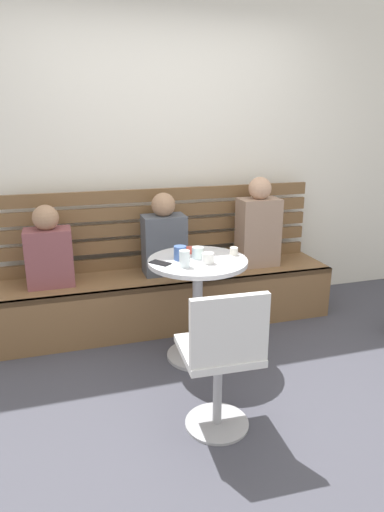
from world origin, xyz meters
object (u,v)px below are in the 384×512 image
object	(u,v)px
cup_glass_short	(198,253)
person_adult	(258,226)
cup_mug_blue	(180,253)
white_chair	(222,357)
person_child_middle	(49,251)
cup_water_clear	(185,259)
plate_small	(190,250)
cafe_table	(198,290)
cup_ceramic_white	(208,258)
cup_espresso_small	(234,251)
phone_on_table	(160,263)
booth_bench	(171,299)
person_child_left	(164,238)

from	to	relation	value
cup_glass_short	person_adult	bearing A→B (deg)	39.35
cup_mug_blue	white_chair	bearing A→B (deg)	-90.39
person_child_middle	cup_water_clear	distance (m)	1.13
cup_glass_short	plate_small	size ratio (longest dim) A/B	0.47
cafe_table	cup_ceramic_white	distance (m)	0.28
cafe_table	cup_espresso_small	bearing A→B (deg)	5.32
cafe_table	phone_on_table	xyz separation A→B (m)	(-0.26, -0.01, 0.23)
cup_espresso_small	phone_on_table	bearing A→B (deg)	-175.88
cup_water_clear	cup_mug_blue	distance (m)	0.16
cup_glass_short	phone_on_table	bearing A→B (deg)	-172.51
cup_glass_short	cup_mug_blue	distance (m)	0.12
booth_bench	cup_glass_short	bearing A→B (deg)	-84.54
white_chair	cup_glass_short	world-z (taller)	white_chair
cup_glass_short	plate_small	world-z (taller)	cup_glass_short
cup_espresso_small	cup_ceramic_white	distance (m)	0.26
person_child_middle	phone_on_table	bearing A→B (deg)	-41.43
cafe_table	person_child_middle	size ratio (longest dim) A/B	1.20
person_child_left	cup_ceramic_white	xyz separation A→B (m)	(0.12, -0.73, 0.04)
cup_mug_blue	phone_on_table	size ratio (longest dim) A/B	0.68
person_adult	cup_mug_blue	world-z (taller)	person_adult
cafe_table	white_chair	world-z (taller)	white_chair
plate_small	phone_on_table	world-z (taller)	plate_small
cup_glass_short	cup_mug_blue	size ratio (longest dim) A/B	0.84
cafe_table	person_child_left	size ratio (longest dim) A/B	1.12
cafe_table	cup_water_clear	xyz separation A→B (m)	(-0.13, -0.13, 0.28)
cafe_table	cup_ceramic_white	world-z (taller)	cup_ceramic_white
cup_ceramic_white	cup_espresso_small	bearing A→B (deg)	27.66
cafe_table	cup_water_clear	distance (m)	0.33
cup_water_clear	cup_mug_blue	bearing A→B (deg)	85.20
white_chair	person_child_middle	world-z (taller)	person_child_middle
person_child_left	cup_espresso_small	distance (m)	0.71
white_chair	cafe_table	bearing A→B (deg)	81.50
cup_ceramic_white	cafe_table	bearing A→B (deg)	112.30
booth_bench	phone_on_table	bearing A→B (deg)	-109.65
white_chair	plate_small	xyz separation A→B (m)	(0.13, 1.02, 0.28)
person_child_left	cup_ceramic_white	size ratio (longest dim) A/B	8.26
cup_ceramic_white	plate_small	bearing A→B (deg)	96.39
cup_mug_blue	cup_glass_short	bearing A→B (deg)	-3.00
cup_water_clear	cup_ceramic_white	bearing A→B (deg)	10.50
cup_ceramic_white	cup_mug_blue	bearing A→B (deg)	141.07
cafe_table	cup_water_clear	bearing A→B (deg)	-135.22
cafe_table	phone_on_table	size ratio (longest dim) A/B	5.29
white_chair	phone_on_table	xyz separation A→B (m)	(-0.14, 0.80, 0.28)
white_chair	person_child_left	distance (m)	1.47
person_adult	cup_ceramic_white	xyz separation A→B (m)	(-0.69, -0.71, -0.00)
plate_small	cup_glass_short	bearing A→B (deg)	-89.49
white_chair	phone_on_table	world-z (taller)	white_chair
cup_glass_short	booth_bench	bearing A→B (deg)	95.46
cup_glass_short	cup_ceramic_white	distance (m)	0.12
white_chair	cup_glass_short	distance (m)	0.90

